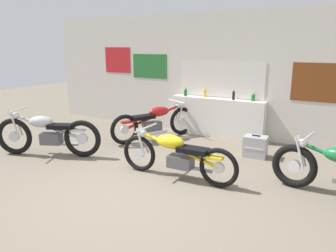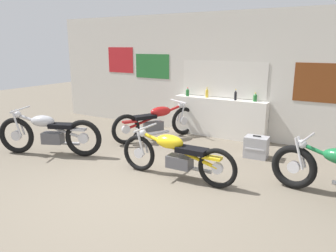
# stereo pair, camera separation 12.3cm
# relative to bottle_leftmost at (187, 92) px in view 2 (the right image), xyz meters

# --- Properties ---
(ground_plane) EXTENTS (24.00, 24.00, 0.00)m
(ground_plane) POSITION_rel_bottle_leftmost_xyz_m (0.90, -3.46, -0.98)
(ground_plane) COLOR #706656
(wall_back) EXTENTS (10.00, 0.07, 2.80)m
(wall_back) POSITION_rel_bottle_leftmost_xyz_m (0.89, 0.21, 0.42)
(wall_back) COLOR beige
(wall_back) RESTS_ON ground_plane
(sill_counter) EXTENTS (2.18, 0.28, 0.89)m
(sill_counter) POSITION_rel_bottle_leftmost_xyz_m (0.81, 0.03, -0.54)
(sill_counter) COLOR silver
(sill_counter) RESTS_ON ground_plane
(bottle_leftmost) EXTENTS (0.08, 0.08, 0.20)m
(bottle_leftmost) POSITION_rel_bottle_leftmost_xyz_m (0.00, 0.00, 0.00)
(bottle_leftmost) COLOR #23662D
(bottle_leftmost) RESTS_ON sill_counter
(bottle_left_center) EXTENTS (0.07, 0.07, 0.23)m
(bottle_left_center) POSITION_rel_bottle_leftmost_xyz_m (0.49, 0.03, 0.01)
(bottle_left_center) COLOR gold
(bottle_left_center) RESTS_ON sill_counter
(bottle_center) EXTENTS (0.06, 0.06, 0.24)m
(bottle_center) POSITION_rel_bottle_leftmost_xyz_m (1.18, 0.01, 0.02)
(bottle_center) COLOR black
(bottle_center) RESTS_ON sill_counter
(bottle_right_center) EXTENTS (0.08, 0.08, 0.19)m
(bottle_right_center) POSITION_rel_bottle_leftmost_xyz_m (1.60, 0.08, -0.01)
(bottle_right_center) COLOR #23662D
(bottle_right_center) RESTS_ON sill_counter
(motorcycle_red) EXTENTS (1.09, 1.96, 0.82)m
(motorcycle_red) POSITION_rel_bottle_leftmost_xyz_m (-0.32, -0.88, -0.58)
(motorcycle_red) COLOR black
(motorcycle_red) RESTS_ON ground_plane
(motorcycle_yellow) EXTENTS (2.02, 0.64, 0.78)m
(motorcycle_yellow) POSITION_rel_bottle_leftmost_xyz_m (1.18, -2.62, -0.59)
(motorcycle_yellow) COLOR black
(motorcycle_yellow) RESTS_ON ground_plane
(motorcycle_silver) EXTENTS (1.95, 0.97, 0.90)m
(motorcycle_silver) POSITION_rel_bottle_leftmost_xyz_m (-1.49, -2.85, -0.56)
(motorcycle_silver) COLOR black
(motorcycle_silver) RESTS_ON ground_plane
(hard_case_silver) EXTENTS (0.44, 0.34, 0.43)m
(hard_case_silver) POSITION_rel_bottle_leftmost_xyz_m (1.98, -0.95, -0.78)
(hard_case_silver) COLOR #9E9EA3
(hard_case_silver) RESTS_ON ground_plane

